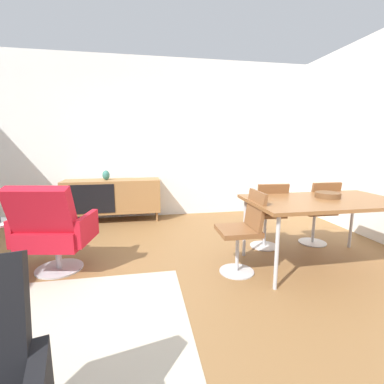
# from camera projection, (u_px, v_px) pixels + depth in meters

# --- Properties ---
(ground_plane) EXTENTS (8.32, 8.32, 0.00)m
(ground_plane) POSITION_uv_depth(u_px,v_px,m) (145.00, 284.00, 2.60)
(ground_plane) COLOR brown
(wall_back) EXTENTS (6.80, 0.12, 2.80)m
(wall_back) POSITION_uv_depth(u_px,v_px,m) (140.00, 139.00, 4.87)
(wall_back) COLOR white
(wall_back) RESTS_ON ground_plane
(sideboard) EXTENTS (1.60, 0.45, 0.72)m
(sideboard) POSITION_uv_depth(u_px,v_px,m) (112.00, 196.00, 4.66)
(sideboard) COLOR olive
(sideboard) RESTS_ON ground_plane
(vase_cobalt) EXTENTS (0.12, 0.12, 0.16)m
(vase_cobalt) POSITION_uv_depth(u_px,v_px,m) (106.00, 175.00, 4.58)
(vase_cobalt) COLOR #337266
(vase_cobalt) RESTS_ON sideboard
(dining_table) EXTENTS (1.60, 0.90, 0.74)m
(dining_table) POSITION_uv_depth(u_px,v_px,m) (323.00, 203.00, 2.90)
(dining_table) COLOR brown
(dining_table) RESTS_ON ground_plane
(wooden_bowl_on_table) EXTENTS (0.26, 0.26, 0.06)m
(wooden_bowl_on_table) POSITION_uv_depth(u_px,v_px,m) (327.00, 195.00, 2.97)
(wooden_bowl_on_table) COLOR brown
(wooden_bowl_on_table) RESTS_ON dining_table
(dining_chair_near_window) EXTENTS (0.43, 0.40, 0.86)m
(dining_chair_near_window) POSITION_uv_depth(u_px,v_px,m) (243.00, 229.00, 2.78)
(dining_chair_near_window) COLOR brown
(dining_chair_near_window) RESTS_ON ground_plane
(dining_chair_back_right) EXTENTS (0.41, 0.43, 0.86)m
(dining_chair_back_right) POSITION_uv_depth(u_px,v_px,m) (318.00, 210.00, 3.54)
(dining_chair_back_right) COLOR brown
(dining_chair_back_right) RESTS_ON ground_plane
(dining_chair_back_left) EXTENTS (0.42, 0.45, 0.86)m
(dining_chair_back_left) POSITION_uv_depth(u_px,v_px,m) (267.00, 213.00, 3.41)
(dining_chair_back_left) COLOR brown
(dining_chair_back_left) RESTS_ON ground_plane
(lounge_chair_red) EXTENTS (0.80, 0.75, 0.95)m
(lounge_chair_red) POSITION_uv_depth(u_px,v_px,m) (52.00, 229.00, 2.76)
(lounge_chair_red) COLOR red
(lounge_chair_red) RESTS_ON ground_plane
(area_rug) EXTENTS (2.20, 1.70, 0.01)m
(area_rug) POSITION_uv_depth(u_px,v_px,m) (30.00, 341.00, 1.85)
(area_rug) COLOR #B7AD99
(area_rug) RESTS_ON ground_plane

